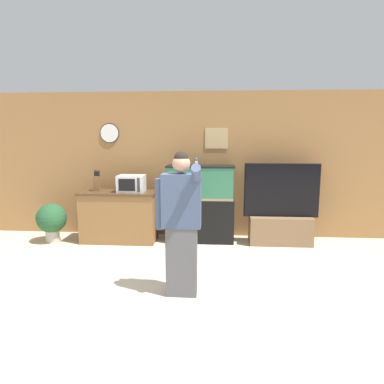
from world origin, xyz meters
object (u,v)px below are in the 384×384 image
Objects in this scene: tv_on_stand at (281,221)px; microwave at (131,184)px; person_standing at (181,222)px; knife_block at (97,183)px; counter_island at (119,216)px; aquarium_on_stand at (200,204)px; potted_plant at (52,219)px.

microwave is at bearing -178.50° from tv_on_stand.
person_standing reaches higher than microwave.
person_standing is (1.67, -1.99, -0.16)m from knife_block.
counter_island is at bearing 178.04° from microwave.
knife_block is at bearing 172.92° from counter_island.
knife_block is (-0.39, 0.05, 0.58)m from counter_island.
tv_on_stand is (2.77, 0.06, -0.04)m from counter_island.
aquarium_on_stand is 2.59m from potted_plant.
knife_block is 1.01m from potted_plant.
counter_island is 0.95× the size of tv_on_stand.
tv_on_stand reaches higher than microwave.
tv_on_stand reaches higher than counter_island.
person_standing is at bearing -49.99° from knife_block.
person_standing reaches higher than counter_island.
knife_block is 1.83m from aquarium_on_stand.
person_standing is 2.46× the size of potted_plant.
counter_island is 2.94× the size of microwave.
tv_on_stand is at bearing 1.50° from microwave.
counter_island is 0.70m from knife_block.
person_standing reaches higher than knife_block.
counter_island is 2.78m from tv_on_stand.
microwave is 1.23m from aquarium_on_stand.
potted_plant is (-1.16, -0.12, -0.05)m from counter_island.
knife_block is 0.26× the size of tv_on_stand.
aquarium_on_stand is at bearing 5.57° from counter_island.
counter_island is at bearing 123.47° from person_standing.
knife_block reaches higher than potted_plant.
potted_plant is (-2.56, -0.26, -0.27)m from aquarium_on_stand.
microwave is 2.21m from person_standing.
aquarium_on_stand is 0.97× the size of tv_on_stand.
potted_plant is at bearing -177.40° from tv_on_stand.
potted_plant is (-2.44, 1.82, -0.47)m from person_standing.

